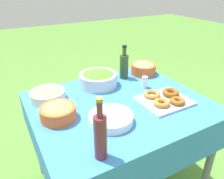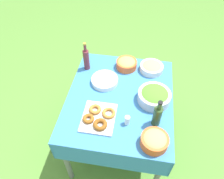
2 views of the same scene
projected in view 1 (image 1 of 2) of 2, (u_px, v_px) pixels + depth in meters
picnic_table at (119, 116)px, 1.48m from camera, size 1.11×0.94×0.76m
salad_bowl at (98, 78)px, 1.63m from camera, size 0.28×0.28×0.11m
pasta_bowl at (48, 94)px, 1.44m from camera, size 0.23×0.23×0.08m
donut_platter at (165, 99)px, 1.43m from camera, size 0.32×0.29×0.05m
plate_stack at (111, 118)px, 1.22m from camera, size 0.25×0.25×0.05m
olive_oil_bottle at (124, 66)px, 1.73m from camera, size 0.07×0.07×0.27m
wine_bottle at (100, 135)px, 0.94m from camera, size 0.06×0.06×0.30m
bread_bowl at (143, 68)px, 1.83m from camera, size 0.21×0.21×0.10m
fruit_bowl at (58, 111)px, 1.24m from camera, size 0.21×0.21×0.10m
salt_shaker at (145, 82)px, 1.60m from camera, size 0.04×0.04×0.09m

